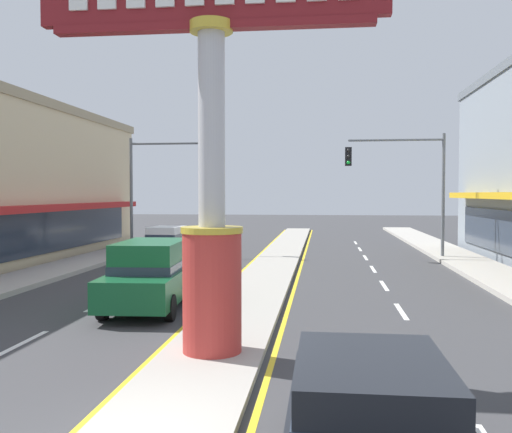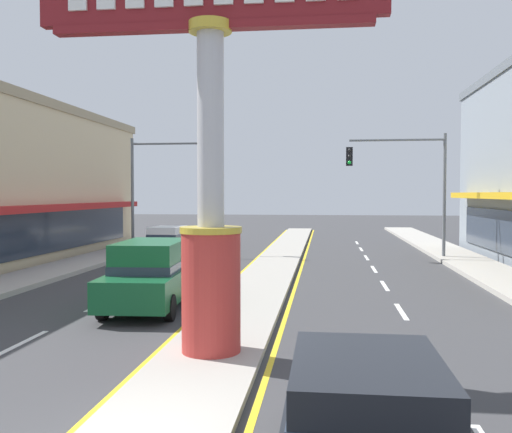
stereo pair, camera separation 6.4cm
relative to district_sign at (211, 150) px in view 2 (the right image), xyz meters
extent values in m
cube|color=#A39E93|center=(0.00, 13.79, -4.02)|extent=(2.03, 52.00, 0.14)
cube|color=#ADA89E|center=(-8.81, 11.79, -4.00)|extent=(2.39, 60.00, 0.18)
cube|color=#ADA89E|center=(8.81, 11.79, -4.00)|extent=(2.39, 60.00, 0.18)
cube|color=silver|center=(-4.32, 0.59, -4.09)|extent=(0.14, 2.20, 0.01)
cube|color=silver|center=(-4.32, 4.99, -4.09)|extent=(0.14, 2.20, 0.01)
cube|color=silver|center=(-4.32, 9.39, -4.09)|extent=(0.14, 2.20, 0.01)
cube|color=silver|center=(-4.32, 13.79, -4.09)|extent=(0.14, 2.20, 0.01)
cube|color=silver|center=(-4.32, 18.19, -4.09)|extent=(0.14, 2.20, 0.01)
cube|color=silver|center=(-4.32, 22.59, -4.09)|extent=(0.14, 2.20, 0.01)
cube|color=silver|center=(-4.32, 26.99, -4.09)|extent=(0.14, 2.20, 0.01)
cube|color=silver|center=(4.32, 0.59, -4.09)|extent=(0.14, 2.20, 0.01)
cube|color=silver|center=(4.32, 4.99, -4.09)|extent=(0.14, 2.20, 0.01)
cube|color=silver|center=(4.32, 9.39, -4.09)|extent=(0.14, 2.20, 0.01)
cube|color=silver|center=(4.32, 13.79, -4.09)|extent=(0.14, 2.20, 0.01)
cube|color=silver|center=(4.32, 18.19, -4.09)|extent=(0.14, 2.20, 0.01)
cube|color=silver|center=(4.32, 22.59, -4.09)|extent=(0.14, 2.20, 0.01)
cube|color=silver|center=(4.32, 26.99, -4.09)|extent=(0.14, 2.20, 0.01)
cube|color=yellow|center=(-1.20, 13.79, -4.09)|extent=(0.12, 52.00, 0.01)
cube|color=yellow|center=(1.20, 13.79, -4.09)|extent=(0.12, 52.00, 0.01)
cylinder|color=#B7332D|center=(0.00, 0.00, -2.78)|extent=(1.16, 1.16, 2.34)
cylinder|color=gold|center=(0.00, 0.00, -1.55)|extent=(1.22, 1.22, 0.12)
cylinder|color=#B7B7BC|center=(0.00, 0.00, 0.43)|extent=(0.52, 0.52, 4.08)
cylinder|color=gold|center=(0.00, 0.00, 2.37)|extent=(0.84, 0.84, 0.20)
cube|color=maroon|center=(0.00, 0.00, 2.39)|extent=(6.27, 0.29, 0.16)
cube|color=#B21E1E|center=(-10.10, 13.38, -1.49)|extent=(0.90, 21.08, 0.30)
cube|color=#283342|center=(-10.51, 13.38, -2.59)|extent=(0.08, 20.34, 2.00)
cylinder|color=slate|center=(-8.02, 18.36, -0.99)|extent=(0.16, 0.16, 6.20)
cylinder|color=slate|center=(-5.71, 18.36, 1.81)|extent=(4.62, 0.12, 0.12)
cube|color=black|center=(-3.40, 18.20, 1.00)|extent=(0.32, 0.24, 0.92)
sphere|color=black|center=(-3.40, 18.06, 1.30)|extent=(0.17, 0.17, 0.17)
sphere|color=black|center=(-3.40, 18.06, 1.00)|extent=(0.17, 0.17, 0.17)
sphere|color=#19D83F|center=(-3.40, 18.06, 0.70)|extent=(0.17, 0.17, 0.17)
cylinder|color=slate|center=(8.02, 17.77, -0.99)|extent=(0.16, 0.16, 6.20)
cylinder|color=slate|center=(5.71, 17.77, 1.81)|extent=(4.62, 0.12, 0.12)
cube|color=black|center=(3.40, 17.61, 1.00)|extent=(0.32, 0.24, 0.92)
sphere|color=black|center=(3.40, 17.47, 1.30)|extent=(0.17, 0.17, 0.17)
sphere|color=black|center=(3.40, 17.47, 1.00)|extent=(0.17, 0.17, 0.17)
sphere|color=#19D83F|center=(3.40, 17.47, 0.70)|extent=(0.17, 0.17, 0.17)
cube|color=#14562D|center=(-2.67, 4.48, -3.39)|extent=(2.17, 4.70, 0.80)
cube|color=#14562D|center=(-2.68, 4.66, -2.59)|extent=(1.84, 2.95, 0.80)
cube|color=#283342|center=(-2.68, 4.66, -2.87)|extent=(1.88, 2.98, 0.24)
cylinder|color=black|center=(-1.71, 3.11, -3.75)|extent=(0.26, 0.69, 0.68)
cylinder|color=black|center=(-3.46, 3.01, -3.75)|extent=(0.26, 0.69, 0.68)
cylinder|color=black|center=(-1.88, 5.95, -3.75)|extent=(0.26, 0.69, 0.68)
cylinder|color=black|center=(-3.62, 5.85, -3.75)|extent=(0.26, 0.69, 0.68)
cube|color=black|center=(2.67, -4.92, -2.86)|extent=(1.56, 2.16, 0.60)
cube|color=#283342|center=(2.67, -4.92, -3.04)|extent=(1.59, 2.18, 0.24)
cylinder|color=black|center=(1.85, -3.42, -3.78)|extent=(0.22, 0.62, 0.62)
cylinder|color=black|center=(3.47, -3.41, -3.78)|extent=(0.22, 0.62, 0.62)
cube|color=white|center=(-5.97, 17.72, -3.49)|extent=(1.99, 4.39, 0.66)
cube|color=white|center=(-5.96, 17.89, -2.86)|extent=(1.66, 2.23, 0.60)
cube|color=#283342|center=(-5.96, 17.89, -3.04)|extent=(1.70, 2.25, 0.24)
cylinder|color=black|center=(-5.23, 16.34, -3.78)|extent=(0.25, 0.63, 0.62)
cylinder|color=black|center=(-6.85, 16.43, -3.78)|extent=(0.25, 0.63, 0.62)
cylinder|color=black|center=(-5.09, 19.01, -3.78)|extent=(0.25, 0.63, 0.62)
cylinder|color=black|center=(-6.70, 19.09, -3.78)|extent=(0.25, 0.63, 0.62)
camera|label=1|loc=(2.16, -10.85, -0.84)|focal=39.71mm
camera|label=2|loc=(2.22, -10.85, -0.84)|focal=39.71mm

